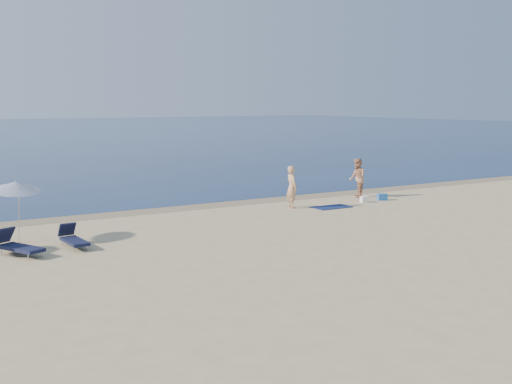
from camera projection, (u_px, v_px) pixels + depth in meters
wet_sand_strip at (222, 204)px, 29.50m from camera, size 240.00×1.60×0.00m
person_left at (292, 187)px, 28.39m from camera, size 0.53×0.74×1.88m
person_right at (357, 178)px, 31.57m from camera, size 1.10×1.18×1.93m
beach_towel at (332, 207)px, 28.65m from camera, size 1.75×0.97×0.03m
white_bag at (364, 199)px, 30.08m from camera, size 0.39×0.35×0.29m
blue_cooler at (382, 197)px, 30.73m from camera, size 0.52×0.46×0.31m
umbrella_near at (16, 186)px, 21.41m from camera, size 1.91×1.94×2.20m
lounger_left at (18, 246)px, 19.70m from camera, size 1.32×1.89×0.80m
lounger_right at (73, 239)px, 20.80m from camera, size 0.64×1.67×0.72m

